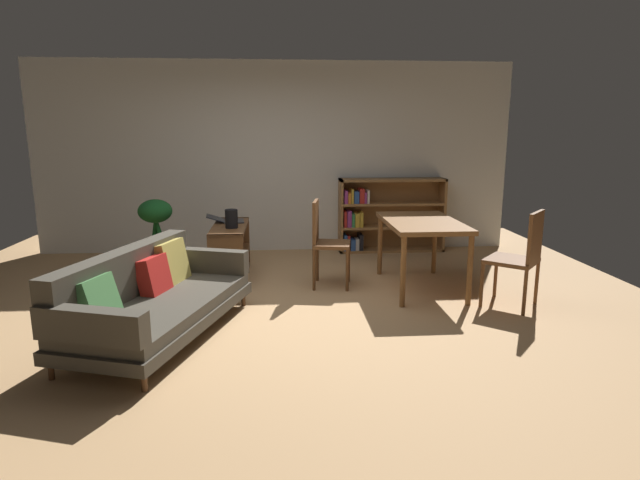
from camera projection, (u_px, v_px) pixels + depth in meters
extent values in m
plane|color=tan|center=(277.00, 310.00, 5.18)|extent=(8.16, 8.16, 0.00)
cube|color=silver|center=(276.00, 158.00, 7.54)|extent=(6.80, 0.10, 2.70)
cylinder|color=#56351E|center=(243.00, 300.00, 5.30)|extent=(0.04, 0.04, 0.13)
cylinder|color=#56351E|center=(144.00, 382.00, 3.56)|extent=(0.04, 0.04, 0.13)
cylinder|color=#56351E|center=(177.00, 294.00, 5.47)|extent=(0.04, 0.04, 0.13)
cylinder|color=#56351E|center=(51.00, 371.00, 3.73)|extent=(0.04, 0.04, 0.13)
cube|color=#474238|center=(163.00, 316.00, 4.49)|extent=(1.43, 2.15, 0.10)
cube|color=#474238|center=(162.00, 305.00, 4.47)|extent=(1.37, 2.06, 0.10)
cube|color=#474238|center=(125.00, 274.00, 4.49)|extent=(0.75, 1.87, 0.42)
cube|color=#474238|center=(208.00, 261.00, 5.31)|extent=(0.83, 0.39, 0.23)
cube|color=#474238|center=(91.00, 325.00, 3.56)|extent=(0.83, 0.39, 0.23)
cube|color=#4C894C|center=(99.00, 300.00, 3.95)|extent=(0.29, 0.39, 0.37)
cube|color=red|center=(154.00, 275.00, 4.66)|extent=(0.29, 0.38, 0.35)
cube|color=tan|center=(172.00, 262.00, 4.98)|extent=(0.30, 0.44, 0.42)
cube|color=brown|center=(234.00, 241.00, 6.83)|extent=(0.39, 0.04, 0.64)
cube|color=brown|center=(226.00, 263.00, 5.74)|extent=(0.39, 0.04, 0.64)
cube|color=brown|center=(231.00, 254.00, 6.29)|extent=(0.39, 1.12, 0.04)
cube|color=brown|center=(230.00, 227.00, 6.23)|extent=(0.39, 1.16, 0.04)
cube|color=brown|center=(231.00, 275.00, 6.35)|extent=(0.39, 1.12, 0.04)
cube|color=#333338|center=(234.00, 221.00, 6.45)|extent=(0.26, 0.31, 0.02)
cube|color=black|center=(215.00, 218.00, 6.40)|extent=(0.24, 0.29, 0.08)
cylinder|color=black|center=(231.00, 219.00, 6.02)|extent=(0.15, 0.15, 0.22)
cylinder|color=slate|center=(231.00, 215.00, 6.01)|extent=(0.08, 0.08, 0.01)
cylinder|color=brown|center=(159.00, 266.00, 6.34)|extent=(0.25, 0.25, 0.25)
cylinder|color=#195623|center=(162.00, 239.00, 6.26)|extent=(0.17, 0.08, 0.45)
cylinder|color=#195623|center=(160.00, 240.00, 6.38)|extent=(0.07, 0.25, 0.39)
cylinder|color=#195623|center=(154.00, 238.00, 6.31)|extent=(0.14, 0.13, 0.45)
cylinder|color=#195623|center=(151.00, 244.00, 6.24)|extent=(0.16, 0.12, 0.34)
cylinder|color=#195623|center=(160.00, 238.00, 6.19)|extent=(0.15, 0.21, 0.51)
ellipsoid|color=#195623|center=(155.00, 211.00, 6.20)|extent=(0.40, 0.40, 0.28)
cylinder|color=brown|center=(380.00, 246.00, 6.39)|extent=(0.06, 0.06, 0.72)
cylinder|color=brown|center=(403.00, 272.00, 5.20)|extent=(0.06, 0.06, 0.72)
cylinder|color=brown|center=(435.00, 245.00, 6.44)|extent=(0.06, 0.06, 0.72)
cylinder|color=brown|center=(470.00, 271.00, 5.26)|extent=(0.06, 0.06, 0.72)
cube|color=brown|center=(422.00, 223.00, 5.74)|extent=(0.78, 1.32, 0.05)
cylinder|color=brown|center=(482.00, 285.00, 5.23)|extent=(0.04, 0.04, 0.45)
cylinder|color=brown|center=(496.00, 276.00, 5.56)|extent=(0.04, 0.04, 0.45)
cylinder|color=brown|center=(525.00, 293.00, 4.99)|extent=(0.04, 0.04, 0.45)
cylinder|color=brown|center=(537.00, 283.00, 5.32)|extent=(0.04, 0.04, 0.45)
cube|color=brown|center=(511.00, 261.00, 5.22)|extent=(0.64, 0.64, 0.04)
cube|color=brown|center=(535.00, 237.00, 5.05)|extent=(0.30, 0.33, 0.49)
cylinder|color=brown|center=(349.00, 262.00, 6.10)|extent=(0.04, 0.04, 0.47)
cylinder|color=brown|center=(347.00, 271.00, 5.74)|extent=(0.04, 0.04, 0.47)
cylinder|color=brown|center=(317.00, 262.00, 6.14)|extent=(0.04, 0.04, 0.47)
cylinder|color=brown|center=(314.00, 270.00, 5.77)|extent=(0.04, 0.04, 0.47)
cube|color=brown|center=(332.00, 244.00, 5.89)|extent=(0.47, 0.47, 0.04)
cube|color=brown|center=(316.00, 222.00, 5.85)|extent=(0.10, 0.37, 0.47)
cube|color=olive|center=(341.00, 216.00, 7.56)|extent=(0.04, 0.33, 1.06)
cube|color=olive|center=(442.00, 214.00, 7.67)|extent=(0.04, 0.33, 1.06)
cube|color=olive|center=(392.00, 180.00, 7.51)|extent=(1.53, 0.33, 0.04)
cube|color=olive|center=(390.00, 249.00, 7.72)|extent=(1.53, 0.33, 0.04)
cube|color=olive|center=(389.00, 213.00, 7.76)|extent=(1.49, 0.04, 1.06)
cube|color=olive|center=(391.00, 226.00, 7.65)|extent=(1.49, 0.32, 0.04)
cube|color=olive|center=(392.00, 203.00, 7.58)|extent=(1.49, 0.32, 0.04)
cube|color=#2D5199|center=(345.00, 242.00, 7.63)|extent=(0.05, 0.28, 0.22)
cube|color=red|center=(348.00, 242.00, 7.61)|extent=(0.04, 0.20, 0.21)
cube|color=#2D5199|center=(352.00, 244.00, 7.64)|extent=(0.07, 0.27, 0.16)
cube|color=silver|center=(357.00, 244.00, 7.63)|extent=(0.05, 0.21, 0.16)
cube|color=black|center=(360.00, 241.00, 7.64)|extent=(0.05, 0.28, 0.22)
cube|color=red|center=(345.00, 219.00, 7.54)|extent=(0.04, 0.22, 0.22)
cube|color=#993884|center=(349.00, 218.00, 7.55)|extent=(0.06, 0.24, 0.23)
cube|color=#337F47|center=(352.00, 220.00, 7.56)|extent=(0.04, 0.26, 0.19)
cube|color=gold|center=(356.00, 219.00, 7.56)|extent=(0.06, 0.23, 0.20)
cube|color=gold|center=(361.00, 219.00, 7.57)|extent=(0.04, 0.25, 0.21)
cube|color=#993884|center=(345.00, 197.00, 7.49)|extent=(0.05, 0.28, 0.18)
cube|color=orange|center=(349.00, 198.00, 7.49)|extent=(0.04, 0.26, 0.15)
cube|color=gold|center=(352.00, 196.00, 7.48)|extent=(0.03, 0.21, 0.20)
cube|color=#2D5199|center=(356.00, 197.00, 7.49)|extent=(0.07, 0.22, 0.17)
cube|color=red|center=(361.00, 196.00, 7.49)|extent=(0.07, 0.23, 0.21)
cube|color=#993884|center=(365.00, 197.00, 7.49)|extent=(0.03, 0.20, 0.16)
cube|color=silver|center=(367.00, 196.00, 7.50)|extent=(0.03, 0.21, 0.19)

